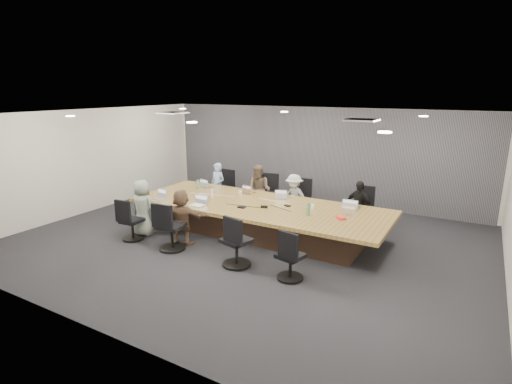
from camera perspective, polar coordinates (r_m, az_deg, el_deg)
The scene contains 38 objects.
floor at distance 9.04m, azimuth -1.26°, elevation -7.01°, with size 10.00×8.00×0.00m, color #232328.
ceiling at distance 8.43m, azimuth -1.37°, elevation 10.99°, with size 10.00×8.00×0.00m, color white.
wall_back at distance 12.17m, azimuth 8.46°, elevation 5.31°, with size 10.00×2.80×0.00m, color beige.
wall_front at distance 5.73m, azimuth -22.51°, elevation -6.24°, with size 10.00×2.80×0.00m, color beige.
wall_left at distance 11.95m, azimuth -22.40°, elevation 4.19°, with size 8.00×2.80×0.00m, color beige.
curtain at distance 12.10m, azimuth 8.32°, elevation 5.25°, with size 9.80×0.04×2.80m, color #58575F.
conference_table at distance 9.31m, azimuth 0.31°, elevation -3.73°, with size 6.00×2.20×0.74m.
chair_0 at distance 11.76m, azimuth -4.49°, elevation 0.17°, with size 0.56×0.56×0.82m, color black, non-canonical shape.
chair_1 at distance 11.07m, azimuth 1.33°, elevation -0.56°, with size 0.59×0.59×0.88m, color black, non-canonical shape.
chair_2 at distance 10.64m, azimuth 6.20°, elevation -1.42°, with size 0.55×0.55×0.82m, color black, non-canonical shape.
chair_3 at distance 10.13m, azimuth 14.88°, elevation -2.68°, with size 0.55×0.55×0.81m, color black, non-canonical shape.
chair_4 at distance 9.42m, azimuth -17.27°, elevation -4.37°, with size 0.50×0.50×0.75m, color black, non-canonical shape.
chair_5 at distance 8.63m, azimuth -11.99°, elevation -5.31°, with size 0.59×0.59×0.88m, color black, non-canonical shape.
chair_6 at distance 7.70m, azimuth -2.79°, elevation -7.52°, with size 0.58×0.58×0.87m, color black, non-canonical shape.
chair_7 at distance 7.22m, azimuth 4.93°, elevation -9.62°, with size 0.50×0.50×0.74m, color black, non-canonical shape.
person_0 at distance 11.42m, azimuth -5.50°, elevation 0.93°, with size 0.47×0.31×1.29m, color #97B1E0.
laptop_0 at distance 10.97m, azimuth -7.16°, elevation 0.86°, with size 0.30×0.21×0.02m, color #B2B2B7.
person_1 at distance 10.71m, azimuth 0.45°, elevation 0.28°, with size 0.66×0.52×1.37m, color brown.
laptop_1 at distance 10.23m, azimuth -1.06°, elevation -0.02°, with size 0.31×0.21×0.02m, color #8C6647.
person_2 at distance 10.28m, azimuth 5.45°, elevation -0.81°, with size 0.79×0.45×1.22m, color #AAAAAA.
laptop_2 at distance 9.76m, azimuth 4.13°, elevation -0.77°, with size 0.29×0.20×0.02m, color #B2B2B7.
person_3 at distance 9.74m, azimuth 14.42°, elevation -2.01°, with size 0.73×0.30×1.24m, color black.
laptop_3 at distance 9.20m, azimuth 13.54°, elevation -2.11°, with size 0.35×0.24×0.02m, color #B2B2B7.
person_4 at distance 9.57m, azimuth -15.88°, elevation -2.19°, with size 0.64×0.42×1.32m, color gray.
laptop_4 at distance 9.92m, azimuth -13.67°, elevation -0.91°, with size 0.29×0.20×0.02m, color #B2B2B7.
person_5 at distance 8.82m, azimuth -10.55°, elevation -3.55°, with size 1.15×0.37×1.24m, color brown.
laptop_5 at distance 9.18m, azimuth -8.38°, elevation -1.89°, with size 0.35×0.24×0.02m, color #B2B2B7.
bottle_green_left at distance 10.69m, azimuth -8.34°, elevation 1.07°, with size 0.07×0.07×0.24m, color #4A825B.
bottle_green_right at distance 8.42m, azimuth 7.47°, elevation -2.44°, with size 0.08×0.08×0.28m, color #4A825B.
bottle_clear at distance 9.74m, azimuth -6.29°, elevation -0.24°, with size 0.07×0.07×0.22m, color silver.
cup_white_far at distance 9.97m, azimuth -2.26°, elevation -0.15°, with size 0.09×0.09×0.11m, color white.
cup_white_near at distance 8.89m, azimuth 8.09°, elevation -2.13°, with size 0.08×0.08×0.11m, color white.
mug_brown at distance 10.48m, azimuth -12.93°, elevation 0.19°, with size 0.08×0.08×0.10m, color brown.
mic_left at distance 8.93m, azimuth -2.09°, elevation -2.17°, with size 0.16×0.11×0.03m, color black.
mic_right at distance 9.08m, azimuth 4.52°, elevation -1.94°, with size 0.14×0.09×0.03m, color black.
stapler at distance 8.90m, azimuth 1.18°, elevation -2.12°, with size 0.15×0.04×0.06m, color black.
canvas_bag at distance 8.71m, azimuth 13.09°, elevation -2.62°, with size 0.26×0.16×0.14m, color tan.
snack_packet at distance 8.34m, azimuth 12.04°, elevation -3.65°, with size 0.20×0.13×0.04m, color red.
Camera 1 is at (4.34, -7.21, 3.33)m, focal length 28.00 mm.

